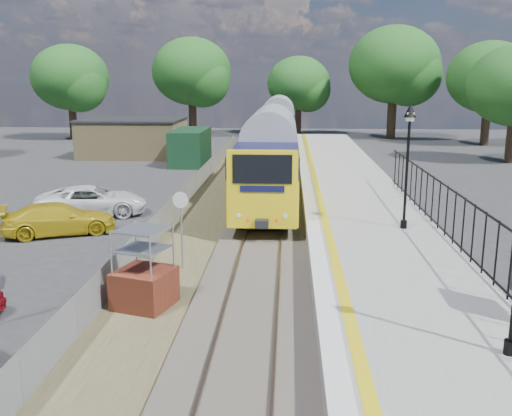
# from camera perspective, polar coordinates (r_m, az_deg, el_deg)

# --- Properties ---
(ground) EXTENTS (120.00, 120.00, 0.00)m
(ground) POSITION_cam_1_polar(r_m,az_deg,el_deg) (16.20, -0.46, -10.26)
(ground) COLOR #2D2D30
(ground) RESTS_ON ground
(track_bed) EXTENTS (5.90, 80.00, 0.29)m
(track_bed) POSITION_cam_1_polar(r_m,az_deg,el_deg) (25.37, -0.09, -1.47)
(track_bed) COLOR #473F38
(track_bed) RESTS_ON ground
(platform) EXTENTS (5.00, 70.00, 0.90)m
(platform) POSITION_cam_1_polar(r_m,az_deg,el_deg) (23.83, 10.96, -1.76)
(platform) COLOR gray
(platform) RESTS_ON ground
(platform_edge) EXTENTS (0.90, 70.00, 0.01)m
(platform_edge) POSITION_cam_1_polar(r_m,az_deg,el_deg) (23.54, 6.03, -0.63)
(platform_edge) COLOR silver
(platform_edge) RESTS_ON platform
(victorian_lamp_north) EXTENTS (0.44, 0.44, 4.60)m
(victorian_lamp_north) POSITION_cam_1_polar(r_m,az_deg,el_deg) (21.41, 15.03, 6.88)
(victorian_lamp_north) COLOR black
(victorian_lamp_north) RESTS_ON platform
(palisade_fence) EXTENTS (0.12, 26.00, 2.00)m
(palisade_fence) POSITION_cam_1_polar(r_m,az_deg,el_deg) (18.54, 20.66, -2.12)
(palisade_fence) COLOR black
(palisade_fence) RESTS_ON platform
(wire_fence) EXTENTS (0.06, 52.00, 1.20)m
(wire_fence) POSITION_cam_1_polar(r_m,az_deg,el_deg) (27.96, -7.45, 0.84)
(wire_fence) COLOR #999EA3
(wire_fence) RESTS_ON ground
(outbuilding) EXTENTS (10.80, 10.10, 3.12)m
(outbuilding) POSITION_cam_1_polar(r_m,az_deg,el_deg) (47.84, -11.17, 6.77)
(outbuilding) COLOR #9D8A59
(outbuilding) RESTS_ON ground
(tree_line) EXTENTS (56.80, 43.80, 11.88)m
(tree_line) POSITION_cam_1_polar(r_m,az_deg,el_deg) (56.87, 3.84, 13.04)
(tree_line) COLOR #332319
(tree_line) RESTS_ON ground
(train) EXTENTS (2.82, 40.83, 3.51)m
(train) POSITION_cam_1_polar(r_m,az_deg,el_deg) (41.78, 1.97, 7.30)
(train) COLOR yellow
(train) RESTS_ON ground
(brick_plinth) EXTENTS (1.83, 1.83, 2.35)m
(brick_plinth) POSITION_cam_1_polar(r_m,az_deg,el_deg) (16.33, -11.17, -6.08)
(brick_plinth) COLOR brown
(brick_plinth) RESTS_ON ground
(speed_sign) EXTENTS (0.54, 0.14, 2.70)m
(speed_sign) POSITION_cam_1_polar(r_m,az_deg,el_deg) (19.14, -7.52, -0.97)
(speed_sign) COLOR #999EA3
(speed_sign) RESTS_ON ground
(car_yellow) EXTENTS (4.91, 3.49, 1.32)m
(car_yellow) POSITION_cam_1_polar(r_m,az_deg,el_deg) (25.06, -19.11, -1.03)
(car_yellow) COLOR gold
(car_yellow) RESTS_ON ground
(car_white) EXTENTS (5.54, 3.59, 1.42)m
(car_white) POSITION_cam_1_polar(r_m,az_deg,el_deg) (28.01, -16.13, 0.69)
(car_white) COLOR white
(car_white) RESTS_ON ground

